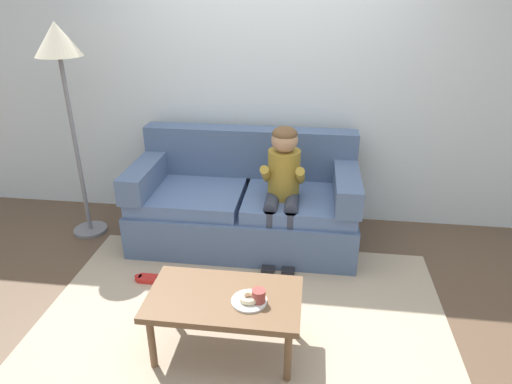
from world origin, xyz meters
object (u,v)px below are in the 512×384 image
object	(u,v)px
coffee_table	(224,302)
floor_lamp	(60,60)
mug	(259,297)
person_child	(283,181)
couch	(245,204)
donut	(249,298)
toy_controller	(149,279)

from	to	relation	value
coffee_table	floor_lamp	world-z (taller)	floor_lamp
coffee_table	mug	world-z (taller)	mug
person_child	mug	distance (m)	1.22
couch	mug	size ratio (longest dim) A/B	21.13
donut	toy_controller	world-z (taller)	donut
floor_lamp	toy_controller	bearing A→B (deg)	-40.34
couch	person_child	world-z (taller)	person_child
coffee_table	floor_lamp	distance (m)	2.34
donut	floor_lamp	world-z (taller)	floor_lamp
couch	donut	size ratio (longest dim) A/B	15.84
couch	toy_controller	xyz separation A→B (m)	(-0.64, -0.76, -0.32)
person_child	toy_controller	xyz separation A→B (m)	(-0.98, -0.55, -0.65)
couch	coffee_table	distance (m)	1.38
coffee_table	toy_controller	xyz separation A→B (m)	(-0.72, 0.61, -0.34)
person_child	donut	xyz separation A→B (m)	(-0.10, -1.20, -0.23)
donut	floor_lamp	xyz separation A→B (m)	(-1.69, 1.34, 1.11)
mug	coffee_table	bearing A→B (deg)	170.16
person_child	donut	bearing A→B (deg)	-94.82
person_child	toy_controller	size ratio (longest dim) A/B	4.87
toy_controller	coffee_table	bearing A→B (deg)	-47.15
couch	mug	distance (m)	1.44
couch	floor_lamp	size ratio (longest dim) A/B	1.03
couch	donut	distance (m)	1.43
coffee_table	person_child	world-z (taller)	person_child
toy_controller	mug	bearing A→B (deg)	-41.67
donut	floor_lamp	size ratio (longest dim) A/B	0.07
couch	donut	world-z (taller)	couch
coffee_table	person_child	bearing A→B (deg)	77.58
donut	toy_controller	size ratio (longest dim) A/B	0.53
toy_controller	donut	bearing A→B (deg)	-43.28
couch	mug	xyz separation A→B (m)	(0.29, -1.41, 0.11)
toy_controller	floor_lamp	size ratio (longest dim) A/B	0.12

